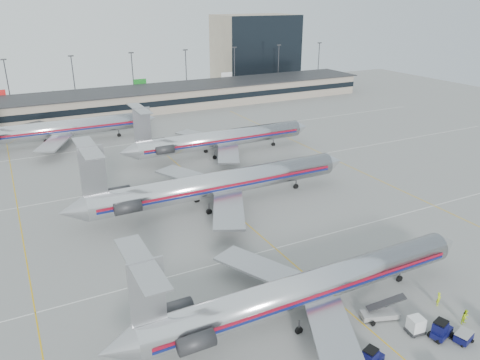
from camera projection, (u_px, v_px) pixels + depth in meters
ground at (320, 287)px, 54.51m from camera, size 260.00×260.00×0.00m
apron_markings at (275, 248)px, 62.78m from camera, size 160.00×0.15×0.02m
terminal at (117, 102)px, 134.38m from camera, size 162.00×17.00×6.25m
light_mast_row at (104, 76)px, 143.98m from camera, size 163.60×0.40×15.28m
distant_building at (255, 48)px, 182.18m from camera, size 30.00×20.00×25.00m
jet_foreground at (303, 289)px, 48.44m from camera, size 43.47×25.59×11.38m
jet_second_row at (214, 184)px, 74.33m from camera, size 48.93×28.81×12.81m
jet_third_row at (218, 139)px, 98.72m from camera, size 43.65×26.85×11.94m
jet_back_row at (55, 129)px, 105.27m from camera, size 45.65×28.08×12.48m
tug_left at (371, 358)px, 42.53m from camera, size 2.66×1.88×1.96m
tug_center at (441, 330)px, 46.02m from camera, size 2.78×1.94×2.05m
cart_outer at (464, 337)px, 45.65m from camera, size 2.16×1.75×1.07m
uld_container at (416, 325)px, 46.75m from camera, size 1.86×1.61×1.79m
belt_loader at (381, 313)px, 48.95m from camera, size 4.86×2.69×2.49m
ramp_worker_near at (439, 299)px, 50.97m from camera, size 0.69×0.56×1.62m
ramp_worker_far at (466, 317)px, 48.10m from camera, size 0.82×0.65×1.65m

